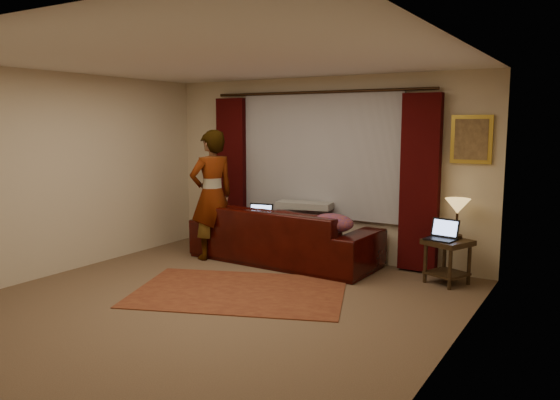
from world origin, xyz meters
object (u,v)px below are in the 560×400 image
object	(u,v)px
laptop_sofa	(258,214)
end_table	(447,262)
laptop_table	(441,230)
tiffany_lamp	(457,218)
person	(212,195)
sofa	(284,224)

from	to	relation	value
laptop_sofa	end_table	bearing A→B (deg)	-8.58
laptop_sofa	laptop_table	size ratio (longest dim) A/B	1.02
laptop_sofa	tiffany_lamp	bearing A→B (deg)	-5.39
tiffany_lamp	laptop_sofa	bearing A→B (deg)	-171.95
person	laptop_table	bearing A→B (deg)	121.30
laptop_sofa	person	world-z (taller)	person
laptop_table	person	world-z (taller)	person
tiffany_lamp	laptop_table	size ratio (longest dim) A/B	1.30
sofa	end_table	xyz separation A→B (m)	(2.25, 0.11, -0.27)
laptop_sofa	end_table	xyz separation A→B (m)	(2.61, 0.22, -0.39)
tiffany_lamp	person	distance (m)	3.36
tiffany_lamp	end_table	bearing A→B (deg)	-110.66
tiffany_lamp	laptop_table	xyz separation A→B (m)	(-0.13, -0.23, -0.12)
laptop_sofa	tiffany_lamp	distance (m)	2.70
sofa	laptop_sofa	world-z (taller)	sofa
end_table	laptop_table	distance (m)	0.41
sofa	end_table	distance (m)	2.27
end_table	person	world-z (taller)	person
end_table	person	size ratio (longest dim) A/B	0.29
tiffany_lamp	laptop_table	bearing A→B (deg)	-120.56
end_table	laptop_table	size ratio (longest dim) A/B	1.46
sofa	tiffany_lamp	xyz separation A→B (m)	(2.31, 0.26, 0.25)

